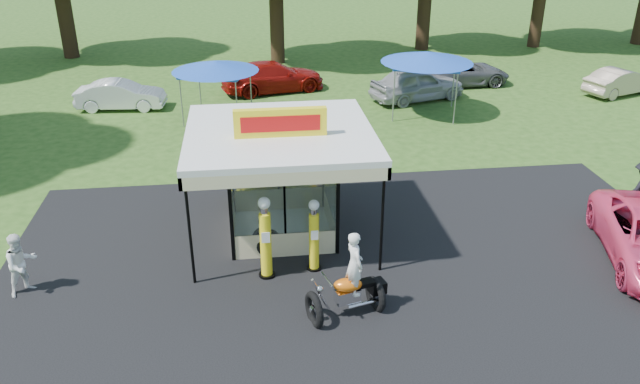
{
  "coord_description": "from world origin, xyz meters",
  "views": [
    {
      "loc": [
        -2.94,
        -12.02,
        9.5
      ],
      "look_at": [
        -0.94,
        4.0,
        1.8
      ],
      "focal_mm": 35.0,
      "sensor_mm": 36.0,
      "label": 1
    }
  ],
  "objects_px": {
    "gas_station_kiosk": "(281,180)",
    "gas_pump_left": "(266,240)",
    "bg_car_b": "(273,77)",
    "tent_east": "(427,58)",
    "kiosk_car": "(278,189)",
    "tent_west": "(215,66)",
    "gas_pump_right": "(314,237)",
    "bg_car_d": "(463,72)",
    "bg_car_a": "(121,95)",
    "bg_car_c": "(417,84)",
    "bg_car_e": "(620,82)",
    "spectator_west": "(21,264)",
    "motorcycle": "(351,282)"
  },
  "relations": [
    {
      "from": "gas_pump_left",
      "to": "spectator_west",
      "type": "distance_m",
      "value": 6.34
    },
    {
      "from": "kiosk_car",
      "to": "bg_car_b",
      "type": "relative_size",
      "value": 0.52
    },
    {
      "from": "bg_car_e",
      "to": "gas_station_kiosk",
      "type": "bearing_deg",
      "value": 103.68
    },
    {
      "from": "spectator_west",
      "to": "gas_pump_left",
      "type": "bearing_deg",
      "value": -43.28
    },
    {
      "from": "gas_station_kiosk",
      "to": "gas_pump_left",
      "type": "distance_m",
      "value": 2.6
    },
    {
      "from": "motorcycle",
      "to": "gas_station_kiosk",
      "type": "bearing_deg",
      "value": 92.06
    },
    {
      "from": "tent_east",
      "to": "bg_car_a",
      "type": "bearing_deg",
      "value": 170.07
    },
    {
      "from": "kiosk_car",
      "to": "tent_west",
      "type": "distance_m",
      "value": 9.55
    },
    {
      "from": "motorcycle",
      "to": "bg_car_e",
      "type": "bearing_deg",
      "value": 29.04
    },
    {
      "from": "tent_west",
      "to": "tent_east",
      "type": "height_order",
      "value": "tent_east"
    },
    {
      "from": "gas_station_kiosk",
      "to": "kiosk_car",
      "type": "xyz_separation_m",
      "value": [
        -0.0,
        2.21,
        -1.3
      ]
    },
    {
      "from": "motorcycle",
      "to": "bg_car_e",
      "type": "distance_m",
      "value": 24.3
    },
    {
      "from": "gas_station_kiosk",
      "to": "motorcycle",
      "type": "relative_size",
      "value": 2.27
    },
    {
      "from": "bg_car_a",
      "to": "motorcycle",
      "type": "bearing_deg",
      "value": -150.84
    },
    {
      "from": "gas_pump_left",
      "to": "bg_car_c",
      "type": "bearing_deg",
      "value": 61.64
    },
    {
      "from": "gas_station_kiosk",
      "to": "bg_car_a",
      "type": "xyz_separation_m",
      "value": [
        -6.96,
        13.42,
        -1.09
      ]
    },
    {
      "from": "gas_station_kiosk",
      "to": "bg_car_d",
      "type": "distance_m",
      "value": 19.14
    },
    {
      "from": "spectator_west",
      "to": "bg_car_e",
      "type": "height_order",
      "value": "spectator_west"
    },
    {
      "from": "gas_station_kiosk",
      "to": "gas_pump_right",
      "type": "relative_size",
      "value": 2.48
    },
    {
      "from": "gas_pump_left",
      "to": "bg_car_a",
      "type": "bearing_deg",
      "value": 111.86
    },
    {
      "from": "gas_pump_left",
      "to": "bg_car_b",
      "type": "bearing_deg",
      "value": 86.24
    },
    {
      "from": "kiosk_car",
      "to": "bg_car_b",
      "type": "xyz_separation_m",
      "value": [
        0.59,
        13.36,
        0.31
      ]
    },
    {
      "from": "gas_pump_right",
      "to": "bg_car_e",
      "type": "height_order",
      "value": "gas_pump_right"
    },
    {
      "from": "gas_pump_right",
      "to": "bg_car_d",
      "type": "relative_size",
      "value": 0.43
    },
    {
      "from": "gas_pump_left",
      "to": "kiosk_car",
      "type": "xyz_separation_m",
      "value": [
        0.59,
        4.66,
        -0.68
      ]
    },
    {
      "from": "tent_west",
      "to": "gas_pump_left",
      "type": "bearing_deg",
      "value": -83.3
    },
    {
      "from": "motorcycle",
      "to": "spectator_west",
      "type": "relative_size",
      "value": 1.38
    },
    {
      "from": "kiosk_car",
      "to": "spectator_west",
      "type": "xyz_separation_m",
      "value": [
        -6.93,
        -4.6,
        0.39
      ]
    },
    {
      "from": "kiosk_car",
      "to": "bg_car_d",
      "type": "xyz_separation_m",
      "value": [
        11.08,
        13.36,
        0.22
      ]
    },
    {
      "from": "tent_east",
      "to": "gas_station_kiosk",
      "type": "bearing_deg",
      "value": -124.69
    },
    {
      "from": "bg_car_b",
      "to": "tent_east",
      "type": "distance_m",
      "value": 8.59
    },
    {
      "from": "motorcycle",
      "to": "bg_car_b",
      "type": "xyz_separation_m",
      "value": [
        -0.82,
        19.94,
        -0.13
      ]
    },
    {
      "from": "spectator_west",
      "to": "tent_east",
      "type": "height_order",
      "value": "tent_east"
    },
    {
      "from": "spectator_west",
      "to": "gas_pump_right",
      "type": "bearing_deg",
      "value": -41.76
    },
    {
      "from": "gas_pump_left",
      "to": "kiosk_car",
      "type": "relative_size",
      "value": 0.86
    },
    {
      "from": "gas_pump_left",
      "to": "bg_car_c",
      "type": "relative_size",
      "value": 0.5
    },
    {
      "from": "gas_station_kiosk",
      "to": "spectator_west",
      "type": "relative_size",
      "value": 3.12
    },
    {
      "from": "motorcycle",
      "to": "bg_car_c",
      "type": "bearing_deg",
      "value": 54.14
    },
    {
      "from": "bg_car_a",
      "to": "bg_car_d",
      "type": "distance_m",
      "value": 18.17
    },
    {
      "from": "bg_car_e",
      "to": "tent_west",
      "type": "distance_m",
      "value": 20.98
    },
    {
      "from": "kiosk_car",
      "to": "bg_car_c",
      "type": "relative_size",
      "value": 0.58
    },
    {
      "from": "gas_station_kiosk",
      "to": "bg_car_b",
      "type": "xyz_separation_m",
      "value": [
        0.59,
        15.57,
        -0.99
      ]
    },
    {
      "from": "bg_car_b",
      "to": "bg_car_c",
      "type": "relative_size",
      "value": 1.12
    },
    {
      "from": "spectator_west",
      "to": "bg_car_a",
      "type": "xyz_separation_m",
      "value": [
        -0.03,
        15.82,
        -0.17
      ]
    },
    {
      "from": "gas_pump_left",
      "to": "gas_pump_right",
      "type": "xyz_separation_m",
      "value": [
        1.33,
        0.19,
        -0.12
      ]
    },
    {
      "from": "spectator_west",
      "to": "bg_car_b",
      "type": "relative_size",
      "value": 0.32
    },
    {
      "from": "gas_station_kiosk",
      "to": "gas_pump_left",
      "type": "bearing_deg",
      "value": -103.62
    },
    {
      "from": "bg_car_b",
      "to": "bg_car_e",
      "type": "xyz_separation_m",
      "value": [
        18.05,
        -2.81,
        -0.11
      ]
    },
    {
      "from": "motorcycle",
      "to": "tent_east",
      "type": "bearing_deg",
      "value": 52.35
    },
    {
      "from": "gas_station_kiosk",
      "to": "spectator_west",
      "type": "distance_m",
      "value": 7.39
    }
  ]
}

